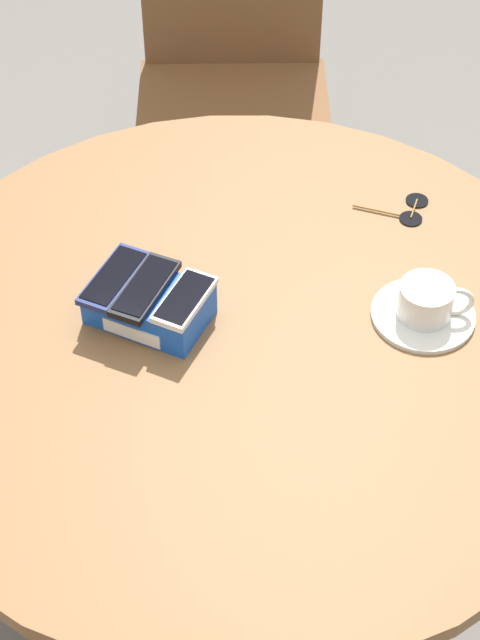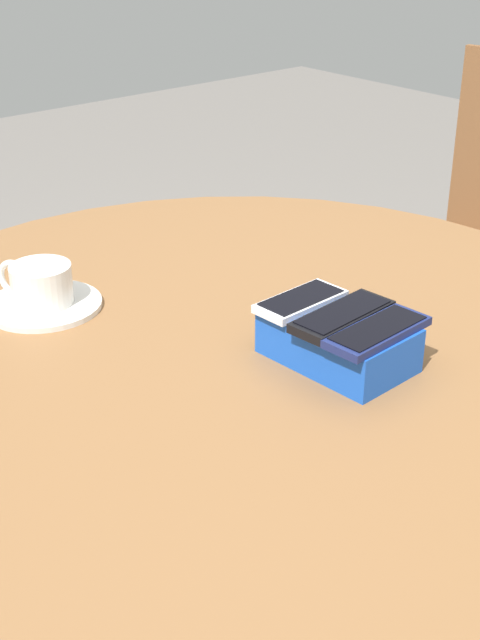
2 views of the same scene
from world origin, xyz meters
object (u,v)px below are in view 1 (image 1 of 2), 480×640
object	(u,v)px
round_table	(240,370)
phone_box	(149,304)
chair_far_side	(233,83)
phone_white	(185,299)
saucer	(423,315)
phone_navy	(114,278)
phone_black	(145,288)
sunglasses	(409,210)
coffee_cup	(428,300)

from	to	relation	value
round_table	phone_box	xyz separation A→B (m)	(-0.13, -0.04, 0.12)
round_table	chair_far_side	bearing A→B (deg)	118.98
phone_white	saucer	size ratio (longest dim) A/B	0.76
round_table	phone_navy	world-z (taller)	phone_navy
phone_black	saucer	bearing A→B (deg)	28.29
phone_white	phone_black	bearing A→B (deg)	-172.99
phone_black	sunglasses	distance (m)	0.51
phone_white	sunglasses	distance (m)	0.47
round_table	phone_black	size ratio (longest dim) A/B	7.70
phone_box	sunglasses	xyz separation A→B (m)	(0.26, 0.43, -0.03)
phone_box	phone_black	xyz separation A→B (m)	(-0.00, -0.00, 0.03)
round_table	sunglasses	distance (m)	0.41
phone_navy	coffee_cup	distance (m)	0.48
phone_box	phone_black	world-z (taller)	phone_black
phone_white	coffee_cup	world-z (taller)	phone_white
chair_far_side	saucer	bearing A→B (deg)	-45.41
phone_black	saucer	size ratio (longest dim) A/B	0.90
coffee_cup	sunglasses	distance (m)	0.26
phone_black	round_table	bearing A→B (deg)	18.12
chair_far_side	phone_navy	bearing A→B (deg)	-71.99
phone_white	phone_navy	bearing A→B (deg)	-175.02
chair_far_side	sunglasses	bearing A→B (deg)	-39.87
round_table	phone_white	xyz separation A→B (m)	(-0.07, -0.04, 0.16)
phone_navy	sunglasses	size ratio (longest dim) A/B	1.20
saucer	sunglasses	xyz separation A→B (m)	(-0.11, 0.23, -0.00)
phone_box	round_table	bearing A→B (deg)	17.88
phone_black	phone_navy	bearing A→B (deg)	-177.44
phone_box	phone_white	bearing A→B (deg)	5.75
sunglasses	round_table	bearing A→B (deg)	-107.93
phone_white	round_table	bearing A→B (deg)	26.79
phone_navy	phone_black	world-z (taller)	phone_black
round_table	phone_navy	size ratio (longest dim) A/B	7.81
phone_navy	saucer	world-z (taller)	phone_navy
coffee_cup	chair_far_side	distance (m)	1.09
phone_white	chair_far_side	world-z (taller)	chair_far_side
round_table	phone_white	world-z (taller)	phone_white
phone_navy	phone_black	distance (m)	0.05
round_table	phone_black	bearing A→B (deg)	-161.88
phone_navy	round_table	bearing A→B (deg)	13.90
phone_white	chair_far_side	size ratio (longest dim) A/B	0.14
phone_white	saucer	xyz separation A→B (m)	(0.31, 0.19, -0.06)
round_table	sunglasses	world-z (taller)	sunglasses
phone_white	coffee_cup	size ratio (longest dim) A/B	1.10
round_table	saucer	distance (m)	0.30
phone_white	coffee_cup	distance (m)	0.37
coffee_cup	sunglasses	world-z (taller)	coffee_cup
phone_box	phone_black	size ratio (longest dim) A/B	1.25
coffee_cup	saucer	bearing A→B (deg)	-155.46
phone_black	sunglasses	world-z (taller)	phone_black
phone_box	phone_black	distance (m)	0.04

